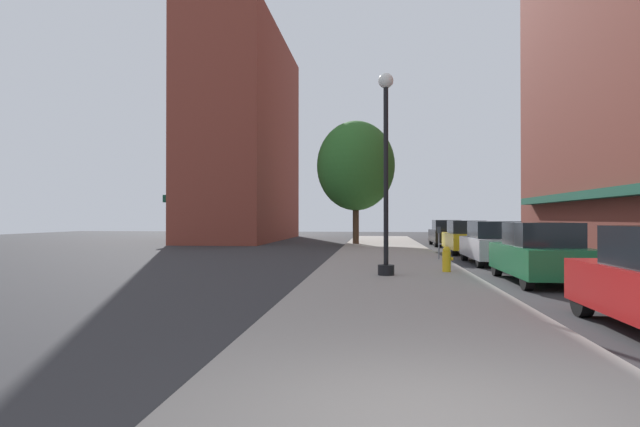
% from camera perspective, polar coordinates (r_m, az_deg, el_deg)
% --- Properties ---
extents(ground_plane, '(90.00, 90.00, 0.00)m').
position_cam_1_polar(ground_plane, '(22.72, 17.59, -4.98)').
color(ground_plane, '#2D2D30').
extents(sidewalk_slab, '(4.80, 50.00, 0.12)m').
position_cam_1_polar(sidewalk_slab, '(23.27, 7.36, -4.75)').
color(sidewalk_slab, gray).
rests_on(sidewalk_slab, ground).
extents(building_far_background, '(6.80, 18.00, 16.60)m').
position_cam_1_polar(building_far_background, '(43.01, -8.18, 8.18)').
color(building_far_background, brown).
rests_on(building_far_background, ground).
extents(lamppost, '(0.48, 0.48, 5.90)m').
position_cam_1_polar(lamppost, '(15.25, 7.28, 4.84)').
color(lamppost, black).
rests_on(lamppost, sidewalk_slab).
extents(fire_hydrant, '(0.33, 0.26, 0.79)m').
position_cam_1_polar(fire_hydrant, '(16.54, 13.78, -4.87)').
color(fire_hydrant, gold).
rests_on(fire_hydrant, sidewalk_slab).
extents(parking_meter_near, '(0.14, 0.09, 1.31)m').
position_cam_1_polar(parking_meter_near, '(21.42, 12.96, -2.72)').
color(parking_meter_near, slate).
rests_on(parking_meter_near, sidewalk_slab).
extents(tree_near, '(5.05, 5.05, 7.97)m').
position_cam_1_polar(tree_near, '(33.80, 3.96, 5.25)').
color(tree_near, '#422D1E').
rests_on(tree_near, sidewalk_slab).
extents(car_green, '(1.80, 4.30, 1.66)m').
position_cam_1_polar(car_green, '(15.47, 23.07, -4.08)').
color(car_green, black).
rests_on(car_green, ground).
extents(car_silver, '(1.80, 4.30, 1.66)m').
position_cam_1_polar(car_silver, '(21.09, 18.46, -3.13)').
color(car_silver, black).
rests_on(car_silver, ground).
extents(car_yellow, '(1.80, 4.30, 1.66)m').
position_cam_1_polar(car_yellow, '(26.97, 15.74, -2.56)').
color(car_yellow, black).
rests_on(car_yellow, ground).
extents(car_black, '(1.80, 4.30, 1.66)m').
position_cam_1_polar(car_black, '(34.11, 13.71, -2.13)').
color(car_black, black).
rests_on(car_black, ground).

